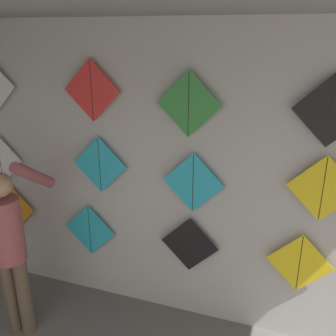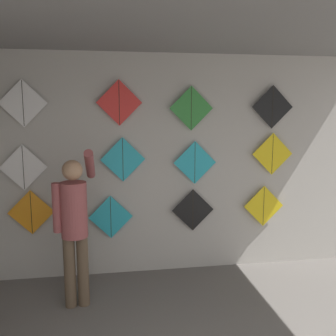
{
  "view_description": "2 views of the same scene",
  "coord_description": "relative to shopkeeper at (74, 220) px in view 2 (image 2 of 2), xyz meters",
  "views": [
    {
      "loc": [
        1.26,
        0.54,
        2.69
      ],
      "look_at": [
        0.33,
        3.22,
        1.65
      ],
      "focal_mm": 40.0,
      "sensor_mm": 36.0,
      "label": 1
    },
    {
      "loc": [
        -0.61,
        -1.15,
        2.13
      ],
      "look_at": [
        0.09,
        3.22,
        1.42
      ],
      "focal_mm": 40.0,
      "sensor_mm": 36.0,
      "label": 2
    }
  ],
  "objects": [
    {
      "name": "kite_5",
      "position": [
        0.55,
        0.69,
        0.54
      ],
      "size": [
        0.55,
        0.01,
        0.55
      ],
      "color": "#28B2C6"
    },
    {
      "name": "kite_10",
      "position": [
        1.41,
        0.69,
        1.16
      ],
      "size": [
        0.55,
        0.01,
        0.55
      ],
      "color": "#338C38"
    },
    {
      "name": "kite_1",
      "position": [
        0.38,
        0.69,
        -0.19
      ],
      "size": [
        0.55,
        0.01,
        0.55
      ],
      "color": "#28B2C6"
    },
    {
      "name": "kite_3",
      "position": [
        2.41,
        0.69,
        -0.13
      ],
      "size": [
        0.55,
        0.01,
        0.55
      ],
      "color": "yellow"
    },
    {
      "name": "back_panel",
      "position": [
        0.98,
        0.78,
        0.44
      ],
      "size": [
        5.59,
        0.06,
        2.8
      ],
      "primitive_type": "cube",
      "color": "#BCB7AD",
      "rests_on": "ground"
    },
    {
      "name": "kite_8",
      "position": [
        -0.59,
        0.69,
        1.22
      ],
      "size": [
        0.55,
        0.01,
        0.55
      ],
      "color": "white"
    },
    {
      "name": "kite_11",
      "position": [
        2.48,
        0.69,
        1.18
      ],
      "size": [
        0.55,
        0.01,
        0.55
      ],
      "color": "black"
    },
    {
      "name": "kite_4",
      "position": [
        -0.63,
        0.69,
        0.47
      ],
      "size": [
        0.55,
        0.01,
        0.55
      ],
      "color": "white"
    },
    {
      "name": "kite_9",
      "position": [
        0.52,
        0.69,
        1.23
      ],
      "size": [
        0.55,
        0.01,
        0.55
      ],
      "color": "red"
    },
    {
      "name": "kite_0",
      "position": [
        -0.57,
        0.69,
        -0.09
      ],
      "size": [
        0.55,
        0.01,
        0.55
      ],
      "color": "orange"
    },
    {
      "name": "kite_2",
      "position": [
        1.44,
        0.69,
        -0.14
      ],
      "size": [
        0.55,
        0.01,
        0.55
      ],
      "color": "black"
    },
    {
      "name": "kite_7",
      "position": [
        2.5,
        0.69,
        0.57
      ],
      "size": [
        0.55,
        0.01,
        0.55
      ],
      "color": "yellow"
    },
    {
      "name": "ceiling_slab",
      "position": [
        0.98,
        -1.01,
        1.86
      ],
      "size": [
        5.59,
        4.32,
        0.04
      ],
      "primitive_type": "cube",
      "color": "gray"
    },
    {
      "name": "kite_6",
      "position": [
        1.46,
        0.69,
        0.48
      ],
      "size": [
        0.55,
        0.01,
        0.55
      ],
      "color": "#28B2C6"
    },
    {
      "name": "shopkeeper",
      "position": [
        0.0,
        0.0,
        0.0
      ],
      "size": [
        0.43,
        0.61,
        1.71
      ],
      "rotation": [
        0.0,
        0.0,
        0.08
      ],
      "color": "brown",
      "rests_on": "ground"
    }
  ]
}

